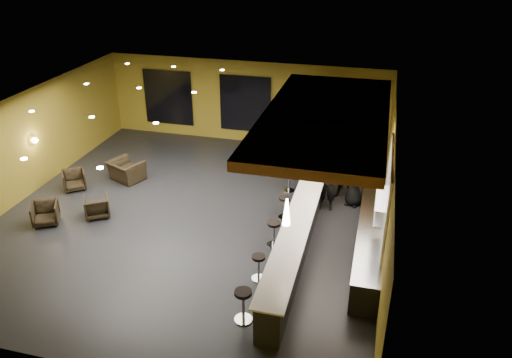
% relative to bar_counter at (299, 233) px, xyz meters
% --- Properties ---
extents(floor, '(12.00, 13.00, 0.10)m').
position_rel_bar_counter_xyz_m(floor, '(-3.65, 1.00, -0.55)').
color(floor, black).
rests_on(floor, ground).
extents(ceiling, '(12.00, 13.00, 0.10)m').
position_rel_bar_counter_xyz_m(ceiling, '(-3.65, 1.00, 3.05)').
color(ceiling, black).
extents(wall_back, '(12.00, 0.10, 3.50)m').
position_rel_bar_counter_xyz_m(wall_back, '(-3.65, 7.55, 1.25)').
color(wall_back, olive).
rests_on(wall_back, floor).
extents(wall_front, '(12.00, 0.10, 3.50)m').
position_rel_bar_counter_xyz_m(wall_front, '(-3.65, -5.55, 1.25)').
color(wall_front, olive).
rests_on(wall_front, floor).
extents(wall_left, '(0.10, 13.00, 3.50)m').
position_rel_bar_counter_xyz_m(wall_left, '(-9.70, 1.00, 1.25)').
color(wall_left, olive).
rests_on(wall_left, floor).
extents(wall_right, '(0.10, 13.00, 3.50)m').
position_rel_bar_counter_xyz_m(wall_right, '(2.40, 1.00, 1.25)').
color(wall_right, olive).
rests_on(wall_right, floor).
extents(wood_soffit, '(3.60, 8.00, 0.28)m').
position_rel_bar_counter_xyz_m(wood_soffit, '(0.35, 2.00, 2.86)').
color(wood_soffit, '#B36B34').
rests_on(wood_soffit, ceiling).
extents(window_left, '(2.20, 0.06, 2.40)m').
position_rel_bar_counter_xyz_m(window_left, '(-7.15, 7.44, 1.20)').
color(window_left, black).
rests_on(window_left, wall_back).
extents(window_center, '(2.20, 0.06, 2.40)m').
position_rel_bar_counter_xyz_m(window_center, '(-3.65, 7.44, 1.20)').
color(window_center, black).
rests_on(window_center, wall_back).
extents(window_right, '(2.20, 0.06, 2.40)m').
position_rel_bar_counter_xyz_m(window_right, '(-0.65, 7.44, 1.20)').
color(window_right, black).
rests_on(window_right, wall_back).
extents(tile_backsplash, '(0.06, 3.20, 2.40)m').
position_rel_bar_counter_xyz_m(tile_backsplash, '(2.31, 0.00, 1.50)').
color(tile_backsplash, white).
rests_on(tile_backsplash, wall_right).
extents(bar_counter, '(0.60, 8.00, 1.00)m').
position_rel_bar_counter_xyz_m(bar_counter, '(0.00, 0.00, 0.00)').
color(bar_counter, black).
rests_on(bar_counter, floor).
extents(bar_top, '(0.78, 8.10, 0.05)m').
position_rel_bar_counter_xyz_m(bar_top, '(0.00, 0.00, 0.52)').
color(bar_top, white).
rests_on(bar_top, bar_counter).
extents(prep_counter, '(0.70, 6.00, 0.86)m').
position_rel_bar_counter_xyz_m(prep_counter, '(2.00, 0.50, -0.07)').
color(prep_counter, black).
rests_on(prep_counter, floor).
extents(prep_top, '(0.72, 6.00, 0.03)m').
position_rel_bar_counter_xyz_m(prep_top, '(2.00, 0.50, 0.39)').
color(prep_top, silver).
rests_on(prep_top, prep_counter).
extents(wall_shelf_lower, '(0.30, 1.50, 0.03)m').
position_rel_bar_counter_xyz_m(wall_shelf_lower, '(2.17, -0.20, 1.10)').
color(wall_shelf_lower, silver).
rests_on(wall_shelf_lower, wall_right).
extents(wall_shelf_upper, '(0.30, 1.50, 0.03)m').
position_rel_bar_counter_xyz_m(wall_shelf_upper, '(2.17, -0.20, 1.55)').
color(wall_shelf_upper, silver).
rests_on(wall_shelf_upper, wall_right).
extents(column, '(0.60, 0.60, 3.50)m').
position_rel_bar_counter_xyz_m(column, '(0.00, 4.60, 1.25)').
color(column, '#A87625').
rests_on(column, floor).
extents(wall_sconce, '(0.22, 0.22, 0.22)m').
position_rel_bar_counter_xyz_m(wall_sconce, '(-9.53, 1.50, 1.30)').
color(wall_sconce, '#FFE5B2').
rests_on(wall_sconce, wall_left).
extents(pendant_0, '(0.20, 0.20, 0.70)m').
position_rel_bar_counter_xyz_m(pendant_0, '(0.00, -2.00, 1.85)').
color(pendant_0, white).
rests_on(pendant_0, wood_soffit).
extents(pendant_1, '(0.20, 0.20, 0.70)m').
position_rel_bar_counter_xyz_m(pendant_1, '(0.00, 0.50, 1.85)').
color(pendant_1, white).
rests_on(pendant_1, wood_soffit).
extents(pendant_2, '(0.20, 0.20, 0.70)m').
position_rel_bar_counter_xyz_m(pendant_2, '(0.00, 3.00, 1.85)').
color(pendant_2, white).
rests_on(pendant_2, wood_soffit).
extents(staff_a, '(0.65, 0.43, 1.78)m').
position_rel_bar_counter_xyz_m(staff_a, '(0.50, 2.47, 0.39)').
color(staff_a, black).
rests_on(staff_a, floor).
extents(staff_b, '(1.00, 0.83, 1.89)m').
position_rel_bar_counter_xyz_m(staff_b, '(1.07, 3.26, 0.45)').
color(staff_b, black).
rests_on(staff_b, floor).
extents(staff_c, '(0.94, 0.79, 1.63)m').
position_rel_bar_counter_xyz_m(staff_c, '(1.33, 2.96, 0.31)').
color(staff_c, black).
rests_on(staff_c, floor).
extents(armchair_a, '(1.05, 1.05, 0.71)m').
position_rel_bar_counter_xyz_m(armchair_a, '(-7.90, -0.65, -0.14)').
color(armchair_a, black).
rests_on(armchair_a, floor).
extents(armchair_b, '(1.05, 1.05, 0.70)m').
position_rel_bar_counter_xyz_m(armchair_b, '(-6.59, 0.17, -0.15)').
color(armchair_b, black).
rests_on(armchair_b, floor).
extents(armchair_c, '(1.06, 1.06, 0.70)m').
position_rel_bar_counter_xyz_m(armchair_c, '(-8.35, 1.64, -0.15)').
color(armchair_c, black).
rests_on(armchair_c, floor).
extents(armchair_d, '(1.46, 1.38, 0.75)m').
position_rel_bar_counter_xyz_m(armchair_d, '(-6.90, 2.75, -0.12)').
color(armchair_d, black).
rests_on(armchair_d, floor).
extents(bar_stool_0, '(0.44, 0.44, 0.86)m').
position_rel_bar_counter_xyz_m(bar_stool_0, '(-0.72, -3.29, 0.05)').
color(bar_stool_0, silver).
rests_on(bar_stool_0, floor).
extents(bar_stool_1, '(0.37, 0.37, 0.73)m').
position_rel_bar_counter_xyz_m(bar_stool_1, '(-0.76, -1.69, -0.03)').
color(bar_stool_1, silver).
rests_on(bar_stool_1, floor).
extents(bar_stool_2, '(0.40, 0.40, 0.78)m').
position_rel_bar_counter_xyz_m(bar_stool_2, '(-0.72, -0.06, 0.00)').
color(bar_stool_2, silver).
rests_on(bar_stool_2, floor).
extents(bar_stool_3, '(0.38, 0.38, 0.75)m').
position_rel_bar_counter_xyz_m(bar_stool_3, '(-0.73, 1.56, -0.02)').
color(bar_stool_3, silver).
rests_on(bar_stool_3, floor).
extents(bar_stool_4, '(0.40, 0.40, 0.79)m').
position_rel_bar_counter_xyz_m(bar_stool_4, '(-0.93, 3.38, 0.00)').
color(bar_stool_4, silver).
rests_on(bar_stool_4, floor).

